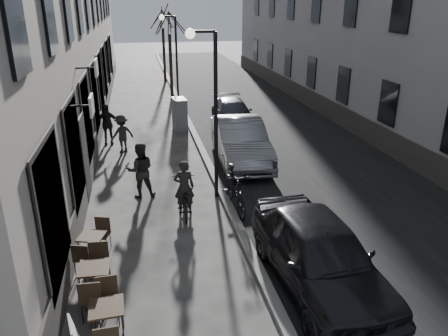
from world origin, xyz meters
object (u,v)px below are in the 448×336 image
object	(u,v)px
tree_far	(162,17)
car_near	(320,254)
utility_cabinet	(180,115)
bistro_set_c	(93,245)
pedestrian_far	(107,124)
moped	(235,190)
streetlamp_near	(210,98)
tree_near	(169,20)
streetlamp_far	(173,52)
bistro_set_a	(108,320)
car_far	(233,113)
bicycle	(185,197)
car_mid	(240,141)
pedestrian_mid	(122,134)
bistro_set_b	(96,279)
pedestrian_near	(141,170)

from	to	relation	value
tree_far	car_near	xyz separation A→B (m)	(1.41, -26.00, -3.87)
utility_cabinet	car_near	world-z (taller)	car_near
bistro_set_c	pedestrian_far	distance (m)	9.27
utility_cabinet	moped	bearing A→B (deg)	-90.07
utility_cabinet	streetlamp_near	bearing A→B (deg)	-93.34
tree_near	tree_far	bearing A→B (deg)	90.00
streetlamp_far	pedestrian_far	world-z (taller)	streetlamp_far
streetlamp_far	bistro_set_a	size ratio (longest dim) A/B	3.37
tree_near	car_far	world-z (taller)	tree_near
tree_far	utility_cabinet	size ratio (longest dim) A/B	3.66
bicycle	car_mid	size ratio (longest dim) A/B	0.38
tree_near	pedestrian_far	world-z (taller)	tree_near
pedestrian_mid	car_near	bearing A→B (deg)	86.30
streetlamp_near	bistro_set_c	xyz separation A→B (m)	(-3.34, -3.06, -2.74)
tree_far	pedestrian_far	distance (m)	15.67
moped	tree_near	bearing A→B (deg)	89.02
car_far	moped	bearing A→B (deg)	-99.85
streetlamp_far	utility_cabinet	size ratio (longest dim) A/B	3.27
bistro_set_b	pedestrian_near	size ratio (longest dim) A/B	0.89
bistro_set_a	car_mid	xyz separation A→B (m)	(4.51, 8.77, 0.36)
streetlamp_far	bistro_set_c	bearing A→B (deg)	-102.51
tree_far	bistro_set_b	xyz separation A→B (m)	(-3.24, -25.52, -4.19)
bistro_set_c	tree_far	bearing A→B (deg)	99.67
bistro_set_a	bistro_set_b	distance (m)	1.30
utility_cabinet	pedestrian_mid	bearing A→B (deg)	-140.07
tree_far	car_near	distance (m)	26.32
streetlamp_near	streetlamp_far	distance (m)	12.00
tree_near	pedestrian_near	size ratio (longest dim) A/B	3.24
pedestrian_mid	pedestrian_near	bearing A→B (deg)	71.31
bistro_set_b	car_far	bearing A→B (deg)	68.39
pedestrian_mid	car_far	bearing A→B (deg)	-176.37
bistro_set_a	bistro_set_c	world-z (taller)	bistro_set_a
tree_near	pedestrian_far	bearing A→B (deg)	-111.69
bicycle	pedestrian_mid	world-z (taller)	pedestrian_mid
tree_far	pedestrian_mid	size ratio (longest dim) A/B	3.69
bicycle	pedestrian_far	xyz separation A→B (m)	(-2.49, 7.15, 0.37)
bistro_set_b	pedestrian_far	xyz separation A→B (m)	(-0.26, 10.72, 0.40)
bistro_set_c	car_far	distance (m)	12.57
bistro_set_b	car_near	bearing A→B (deg)	-3.34
streetlamp_far	bistro_set_c	xyz separation A→B (m)	(-3.34, -15.06, -2.74)
bistro_set_a	pedestrian_near	world-z (taller)	pedestrian_near
pedestrian_near	streetlamp_near	bearing A→B (deg)	167.06
streetlamp_far	pedestrian_near	distance (m)	11.97
moped	streetlamp_far	bearing A→B (deg)	89.71
tree_far	pedestrian_near	distance (m)	21.02
bistro_set_b	utility_cabinet	bearing A→B (deg)	78.66
utility_cabinet	car_far	xyz separation A→B (m)	(2.66, 0.53, -0.16)
tree_far	car_far	bearing A→B (deg)	-79.48
bicycle	pedestrian_mid	size ratio (longest dim) A/B	1.22
streetlamp_near	utility_cabinet	world-z (taller)	streetlamp_near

